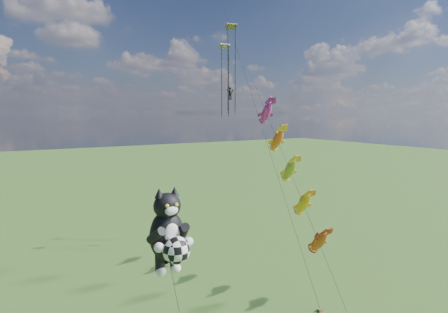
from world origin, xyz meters
TOP-DOWN VIEW (x-y plane):
  - cat_kite_rig at (0.36, 0.91)m, footprint 2.29×4.04m
  - fish_windsock_rig at (13.93, 6.39)m, footprint 3.08×15.74m
  - parafoil_rig at (13.94, 15.71)m, footprint 2.74×17.48m

SIDE VIEW (x-z plane):
  - cat_kite_rig at x=0.36m, z-range 2.87..13.75m
  - fish_windsock_rig at x=13.93m, z-range 1.09..18.92m
  - parafoil_rig at x=13.94m, z-range 5.45..31.46m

